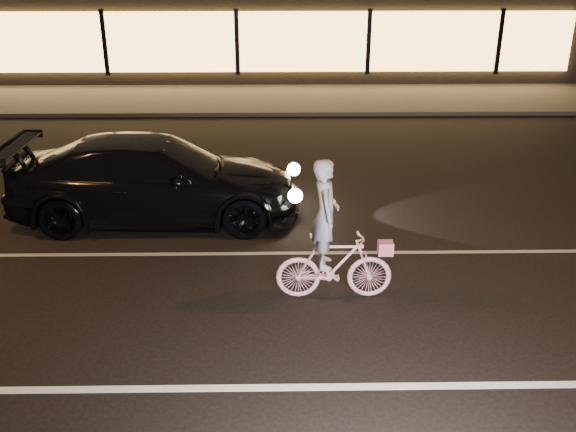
{
  "coord_description": "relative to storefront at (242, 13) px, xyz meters",
  "views": [
    {
      "loc": [
        1.38,
        -7.6,
        4.84
      ],
      "look_at": [
        1.51,
        0.6,
        1.29
      ],
      "focal_mm": 40.0,
      "sensor_mm": 36.0,
      "label": 1
    }
  ],
  "objects": [
    {
      "name": "lane_stripe_near",
      "position": [
        0.0,
        -20.47,
        -2.14
      ],
      "size": [
        60.0,
        0.12,
        0.01
      ],
      "primitive_type": "cube",
      "color": "silver",
      "rests_on": "ground"
    },
    {
      "name": "lane_stripe_far",
      "position": [
        0.0,
        -16.97,
        -2.14
      ],
      "size": [
        60.0,
        0.1,
        0.01
      ],
      "primitive_type": "cube",
      "color": "gray",
      "rests_on": "ground"
    },
    {
      "name": "ground",
      "position": [
        0.0,
        -18.97,
        -2.15
      ],
      "size": [
        90.0,
        90.0,
        0.0
      ],
      "primitive_type": "plane",
      "color": "black",
      "rests_on": "ground"
    },
    {
      "name": "sidewalk",
      "position": [
        0.0,
        -5.97,
        -2.09
      ],
      "size": [
        30.0,
        4.0,
        0.12
      ],
      "primitive_type": "cube",
      "color": "#383533",
      "rests_on": "ground"
    },
    {
      "name": "cyclist",
      "position": [
        2.14,
        -18.39,
        -1.39
      ],
      "size": [
        1.69,
        0.58,
        2.12
      ],
      "rotation": [
        0.0,
        0.0,
        1.57
      ],
      "color": "#F84785",
      "rests_on": "ground"
    },
    {
      "name": "sedan",
      "position": [
        -0.87,
        -15.41,
        -1.38
      ],
      "size": [
        5.35,
        2.19,
        1.54
      ],
      "rotation": [
        0.0,
        0.0,
        1.57
      ],
      "color": "black",
      "rests_on": "ground"
    },
    {
      "name": "storefront",
      "position": [
        0.0,
        0.0,
        0.0
      ],
      "size": [
        25.4,
        8.42,
        4.2
      ],
      "color": "black",
      "rests_on": "ground"
    }
  ]
}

